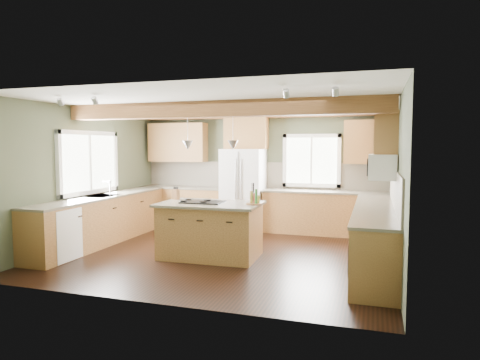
% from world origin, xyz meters
% --- Properties ---
extents(floor, '(5.60, 5.60, 0.00)m').
position_xyz_m(floor, '(0.00, 0.00, 0.00)').
color(floor, black).
rests_on(floor, ground).
extents(ceiling, '(5.60, 5.60, 0.00)m').
position_xyz_m(ceiling, '(0.00, 0.00, 2.60)').
color(ceiling, silver).
rests_on(ceiling, wall_back).
extents(wall_back, '(5.60, 0.00, 5.60)m').
position_xyz_m(wall_back, '(0.00, 2.50, 1.30)').
color(wall_back, '#404934').
rests_on(wall_back, ground).
extents(wall_left, '(0.00, 5.00, 5.00)m').
position_xyz_m(wall_left, '(-2.80, 0.00, 1.30)').
color(wall_left, '#404934').
rests_on(wall_left, ground).
extents(wall_right, '(0.00, 5.00, 5.00)m').
position_xyz_m(wall_right, '(2.80, 0.00, 1.30)').
color(wall_right, '#404934').
rests_on(wall_right, ground).
extents(ceiling_beam, '(5.55, 0.26, 0.26)m').
position_xyz_m(ceiling_beam, '(0.00, -0.29, 2.47)').
color(ceiling_beam, '#573118').
rests_on(ceiling_beam, ceiling).
extents(soffit_trim, '(5.55, 0.20, 0.10)m').
position_xyz_m(soffit_trim, '(0.00, 2.40, 2.54)').
color(soffit_trim, '#573118').
rests_on(soffit_trim, ceiling).
extents(backsplash_back, '(5.58, 0.03, 0.58)m').
position_xyz_m(backsplash_back, '(0.00, 2.48, 1.21)').
color(backsplash_back, brown).
rests_on(backsplash_back, wall_back).
extents(backsplash_right, '(0.03, 3.70, 0.58)m').
position_xyz_m(backsplash_right, '(2.78, 0.05, 1.21)').
color(backsplash_right, brown).
rests_on(backsplash_right, wall_right).
extents(base_cab_back_left, '(2.02, 0.60, 0.88)m').
position_xyz_m(base_cab_back_left, '(-1.79, 2.20, 0.44)').
color(base_cab_back_left, brown).
rests_on(base_cab_back_left, floor).
extents(counter_back_left, '(2.06, 0.64, 0.04)m').
position_xyz_m(counter_back_left, '(-1.79, 2.20, 0.90)').
color(counter_back_left, '#484135').
rests_on(counter_back_left, base_cab_back_left).
extents(base_cab_back_right, '(2.62, 0.60, 0.88)m').
position_xyz_m(base_cab_back_right, '(1.49, 2.20, 0.44)').
color(base_cab_back_right, brown).
rests_on(base_cab_back_right, floor).
extents(counter_back_right, '(2.66, 0.64, 0.04)m').
position_xyz_m(counter_back_right, '(1.49, 2.20, 0.90)').
color(counter_back_right, '#484135').
rests_on(counter_back_right, base_cab_back_right).
extents(base_cab_left, '(0.60, 3.70, 0.88)m').
position_xyz_m(base_cab_left, '(-2.50, 0.05, 0.44)').
color(base_cab_left, brown).
rests_on(base_cab_left, floor).
extents(counter_left, '(0.64, 3.74, 0.04)m').
position_xyz_m(counter_left, '(-2.50, 0.05, 0.90)').
color(counter_left, '#484135').
rests_on(counter_left, base_cab_left).
extents(base_cab_right, '(0.60, 3.70, 0.88)m').
position_xyz_m(base_cab_right, '(2.50, 0.05, 0.44)').
color(base_cab_right, brown).
rests_on(base_cab_right, floor).
extents(counter_right, '(0.64, 3.74, 0.04)m').
position_xyz_m(counter_right, '(2.50, 0.05, 0.90)').
color(counter_right, '#484135').
rests_on(counter_right, base_cab_right).
extents(upper_cab_back_left, '(1.40, 0.35, 0.90)m').
position_xyz_m(upper_cab_back_left, '(-1.99, 2.33, 1.95)').
color(upper_cab_back_left, brown).
rests_on(upper_cab_back_left, wall_back).
extents(upper_cab_over_fridge, '(0.96, 0.35, 0.70)m').
position_xyz_m(upper_cab_over_fridge, '(-0.30, 2.33, 2.15)').
color(upper_cab_over_fridge, brown).
rests_on(upper_cab_over_fridge, wall_back).
extents(upper_cab_right, '(0.35, 2.20, 0.90)m').
position_xyz_m(upper_cab_right, '(2.62, 0.90, 1.95)').
color(upper_cab_right, brown).
rests_on(upper_cab_right, wall_right).
extents(upper_cab_back_corner, '(0.90, 0.35, 0.90)m').
position_xyz_m(upper_cab_back_corner, '(2.30, 2.33, 1.95)').
color(upper_cab_back_corner, brown).
rests_on(upper_cab_back_corner, wall_back).
extents(window_left, '(0.04, 1.60, 1.05)m').
position_xyz_m(window_left, '(-2.78, 0.05, 1.55)').
color(window_left, white).
rests_on(window_left, wall_left).
extents(window_back, '(1.10, 0.04, 1.00)m').
position_xyz_m(window_back, '(1.15, 2.48, 1.55)').
color(window_back, white).
rests_on(window_back, wall_back).
extents(sink, '(0.50, 0.65, 0.03)m').
position_xyz_m(sink, '(-2.50, 0.05, 0.91)').
color(sink, '#262628').
rests_on(sink, counter_left).
extents(faucet, '(0.02, 0.02, 0.28)m').
position_xyz_m(faucet, '(-2.32, 0.05, 1.05)').
color(faucet, '#B2B2B7').
rests_on(faucet, sink).
extents(dishwasher, '(0.60, 0.60, 0.84)m').
position_xyz_m(dishwasher, '(-2.49, -1.25, 0.43)').
color(dishwasher, white).
rests_on(dishwasher, floor).
extents(oven, '(0.60, 0.72, 0.84)m').
position_xyz_m(oven, '(2.49, -1.25, 0.43)').
color(oven, white).
rests_on(oven, floor).
extents(microwave, '(0.40, 0.70, 0.38)m').
position_xyz_m(microwave, '(2.58, -0.05, 1.55)').
color(microwave, white).
rests_on(microwave, wall_right).
extents(pendant_left, '(0.18, 0.18, 0.16)m').
position_xyz_m(pendant_left, '(-0.54, -0.31, 1.88)').
color(pendant_left, '#B2B2B7').
rests_on(pendant_left, ceiling).
extents(pendant_right, '(0.18, 0.18, 0.16)m').
position_xyz_m(pendant_right, '(0.26, -0.28, 1.88)').
color(pendant_right, '#B2B2B7').
rests_on(pendant_right, ceiling).
extents(refrigerator, '(0.90, 0.74, 1.80)m').
position_xyz_m(refrigerator, '(-0.30, 2.12, 0.90)').
color(refrigerator, white).
rests_on(refrigerator, floor).
extents(island, '(1.62, 1.02, 0.88)m').
position_xyz_m(island, '(-0.14, -0.29, 0.44)').
color(island, brown).
rests_on(island, floor).
extents(island_top, '(1.72, 1.13, 0.04)m').
position_xyz_m(island_top, '(-0.14, -0.29, 0.90)').
color(island_top, '#484135').
rests_on(island_top, island).
extents(cooktop, '(0.70, 0.48, 0.02)m').
position_xyz_m(cooktop, '(-0.27, -0.30, 0.93)').
color(cooktop, black).
rests_on(cooktop, island_top).
extents(knife_block, '(0.13, 0.11, 0.18)m').
position_xyz_m(knife_block, '(-0.89, -0.05, 1.01)').
color(knife_block, brown).
rests_on(knife_block, island_top).
extents(utensil_crock, '(0.13, 0.13, 0.14)m').
position_xyz_m(utensil_crock, '(0.48, 0.13, 0.99)').
color(utensil_crock, '#3B352F').
rests_on(utensil_crock, island_top).
extents(bottle_tray, '(0.28, 0.28, 0.24)m').
position_xyz_m(bottle_tray, '(0.61, -0.25, 1.04)').
color(bottle_tray, brown).
rests_on(bottle_tray, island_top).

